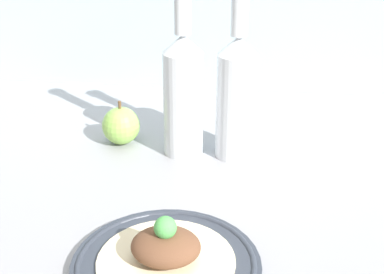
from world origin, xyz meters
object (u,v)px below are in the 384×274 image
at_px(cider_bottle_right, 237,92).
at_px(cider_bottle_left, 185,90).
at_px(plated_food, 166,250).
at_px(plate, 166,265).
at_px(apple, 121,126).

bearing_deg(cider_bottle_right, cider_bottle_left, 180.00).
distance_m(plated_food, cider_bottle_right, 0.36).
distance_m(plate, cider_bottle_right, 0.37).
relative_size(plate, plated_food, 1.37).
distance_m(cider_bottle_right, apple, 0.24).
height_order(cider_bottle_left, cider_bottle_right, same).
bearing_deg(plate, apple, 112.01).
bearing_deg(apple, plate, -67.99).
bearing_deg(cider_bottle_right, apple, 173.57).
bearing_deg(cider_bottle_left, cider_bottle_right, 0.00).
bearing_deg(cider_bottle_left, plated_food, -86.87).
relative_size(plated_food, cider_bottle_right, 0.56).
distance_m(plated_food, apple, 0.39).
xyz_separation_m(plate, cider_bottle_left, (-0.02, 0.34, 0.12)).
distance_m(plate, plated_food, 0.02).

